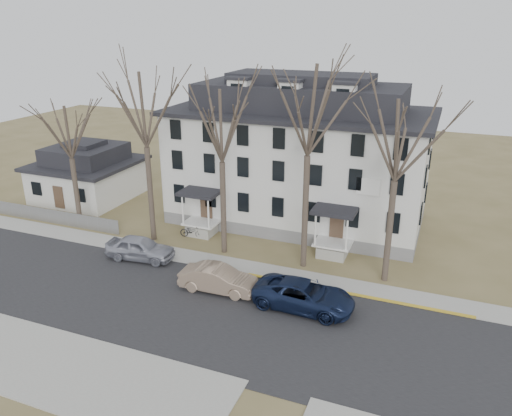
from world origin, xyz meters
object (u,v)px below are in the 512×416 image
at_px(car_tan, 218,280).
at_px(car_navy, 304,296).
at_px(boarding_house, 299,157).
at_px(tree_mid_right, 399,135).
at_px(tree_bungalow, 68,128).
at_px(bicycle_left, 192,232).
at_px(car_silver, 140,249).
at_px(tree_mid_left, 221,121).
at_px(tree_far_left, 143,104).
at_px(small_house, 88,174).
at_px(tree_center, 309,104).

bearing_deg(car_tan, car_navy, -91.93).
xyz_separation_m(boarding_house, tree_mid_right, (8.50, -8.15, 4.22)).
bearing_deg(tree_bungalow, car_navy, -14.19).
bearing_deg(tree_mid_right, boarding_house, 136.19).
distance_m(tree_mid_right, tree_bungalow, 24.54).
bearing_deg(bicycle_left, car_silver, 152.63).
xyz_separation_m(tree_mid_left, car_silver, (-4.97, -3.29, -8.77)).
distance_m(tree_far_left, car_silver, 10.12).
bearing_deg(car_silver, tree_mid_right, -85.08).
distance_m(tree_far_left, car_navy, 17.36).
height_order(small_house, tree_mid_right, tree_mid_right).
relative_size(tree_far_left, tree_mid_right, 1.08).
bearing_deg(tree_bungalow, boarding_house, 27.01).
relative_size(tree_center, car_navy, 2.48).
height_order(boarding_house, tree_center, tree_center).
bearing_deg(car_tan, car_silver, 71.84).
height_order(tree_mid_right, bicycle_left, tree_mid_right).
height_order(tree_mid_right, car_silver, tree_mid_right).
bearing_deg(tree_mid_left, bicycle_left, 158.71).
xyz_separation_m(small_house, car_navy, (24.55, -11.40, -1.42)).
bearing_deg(boarding_house, tree_bungalow, -152.99).
relative_size(small_house, car_tan, 1.78).
bearing_deg(tree_mid_right, small_house, 167.73).
xyz_separation_m(tree_mid_right, bicycle_left, (-14.89, 1.32, -9.11)).
distance_m(boarding_house, car_tan, 14.20).
distance_m(tree_mid_left, tree_bungalow, 13.08).
relative_size(car_silver, bicycle_left, 2.58).
bearing_deg(boarding_house, bicycle_left, -133.11).
bearing_deg(bicycle_left, small_house, 61.77).
xyz_separation_m(car_silver, car_tan, (7.02, -1.96, -0.03)).
distance_m(car_tan, bicycle_left, 8.55).
height_order(tree_center, tree_mid_right, tree_center).
distance_m(small_house, tree_far_left, 15.00).
bearing_deg(tree_mid_left, car_navy, -34.54).
relative_size(tree_bungalow, car_tan, 2.21).
relative_size(tree_bungalow, car_navy, 1.82).
height_order(boarding_house, bicycle_left, boarding_house).
relative_size(small_house, tree_far_left, 0.63).
xyz_separation_m(tree_far_left, tree_mid_right, (17.50, 0.00, -0.74)).
xyz_separation_m(tree_far_left, tree_center, (12.00, 0.00, 0.74)).
height_order(tree_far_left, car_tan, tree_far_left).
relative_size(tree_mid_left, car_navy, 2.15).
height_order(tree_far_left, car_silver, tree_far_left).
relative_size(boarding_house, car_silver, 4.27).
xyz_separation_m(car_tan, bicycle_left, (-5.45, 6.58, -0.31)).
bearing_deg(bicycle_left, tree_mid_left, -119.81).
bearing_deg(car_tan, tree_far_left, 54.32).
distance_m(tree_bungalow, car_navy, 22.42).
xyz_separation_m(tree_bungalow, car_silver, (8.03, -3.29, -7.29)).
bearing_deg(car_silver, tree_far_left, 10.97).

